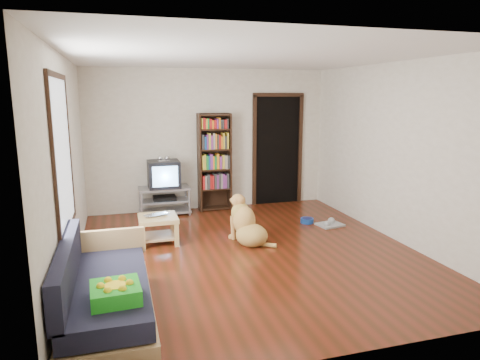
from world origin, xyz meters
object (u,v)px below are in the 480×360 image
object	(u,v)px
green_cushion	(116,293)
tv_stand	(165,200)
sofa	(103,296)
dog	(246,225)
laptop	(158,216)
grey_rag	(330,225)
coffee_table	(158,224)
bookshelf	(214,157)
dog_bowl	(307,220)
crt_tv	(164,174)

from	to	relation	value
green_cushion	tv_stand	world-z (taller)	green_cushion
sofa	dog	bearing A→B (deg)	42.23
sofa	green_cushion	bearing A→B (deg)	-74.36
laptop	sofa	bearing A→B (deg)	-129.98
grey_rag	coffee_table	distance (m)	2.82
grey_rag	tv_stand	size ratio (longest dim) A/B	0.44
bookshelf	coffee_table	size ratio (longest dim) A/B	3.27
green_cushion	tv_stand	distance (m)	4.17
grey_rag	tv_stand	distance (m)	2.95
laptop	tv_stand	world-z (taller)	tv_stand
dog_bowl	bookshelf	size ratio (longest dim) A/B	0.12
tv_stand	bookshelf	distance (m)	1.20
coffee_table	crt_tv	bearing A→B (deg)	80.39
green_cushion	coffee_table	distance (m)	2.63
dog	grey_rag	bearing A→B (deg)	14.13
bookshelf	green_cushion	bearing A→B (deg)	-113.36
sofa	dog_bowl	bearing A→B (deg)	36.87
green_cushion	bookshelf	world-z (taller)	bookshelf
dog_bowl	crt_tv	xyz separation A→B (m)	(-2.25, 1.23, 0.70)
laptop	green_cushion	bearing A→B (deg)	-124.22
crt_tv	sofa	size ratio (longest dim) A/B	0.32
dog_bowl	crt_tv	bearing A→B (deg)	151.27
dog_bowl	bookshelf	xyz separation A→B (m)	(-1.30, 1.31, 0.96)
grey_rag	dog	distance (m)	1.64
green_cushion	coffee_table	bearing A→B (deg)	73.35
dog_bowl	tv_stand	xyz separation A→B (m)	(-2.25, 1.21, 0.23)
laptop	dog_bowl	size ratio (longest dim) A/B	1.62
tv_stand	dog_bowl	bearing A→B (deg)	-28.30
green_cushion	grey_rag	xyz separation A→B (m)	(3.40, 2.61, -0.47)
green_cushion	dog	bearing A→B (deg)	46.79
crt_tv	sofa	distance (m)	3.81
sofa	coffee_table	bearing A→B (deg)	71.34
green_cushion	grey_rag	world-z (taller)	green_cushion
green_cushion	laptop	xyz separation A→B (m)	(0.59, 2.52, -0.07)
grey_rag	coffee_table	world-z (taller)	coffee_table
laptop	dog_bowl	xyz separation A→B (m)	(2.51, 0.34, -0.37)
dog_bowl	coffee_table	distance (m)	2.54
crt_tv	green_cushion	bearing A→B (deg)	-101.73
dog	crt_tv	bearing A→B (deg)	117.53
dog_bowl	grey_rag	world-z (taller)	dog_bowl
dog_bowl	grey_rag	size ratio (longest dim) A/B	0.55
coffee_table	laptop	bearing A→B (deg)	-90.00
laptop	coffee_table	bearing A→B (deg)	68.92
green_cushion	dog_bowl	bearing A→B (deg)	39.04
bookshelf	dog	distance (m)	2.09
dog_bowl	dog	bearing A→B (deg)	-153.08
crt_tv	laptop	bearing A→B (deg)	-99.43
tv_stand	laptop	bearing A→B (deg)	-99.56
bookshelf	sofa	xyz separation A→B (m)	(-1.92, -3.72, -0.74)
crt_tv	dog	distance (m)	2.17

